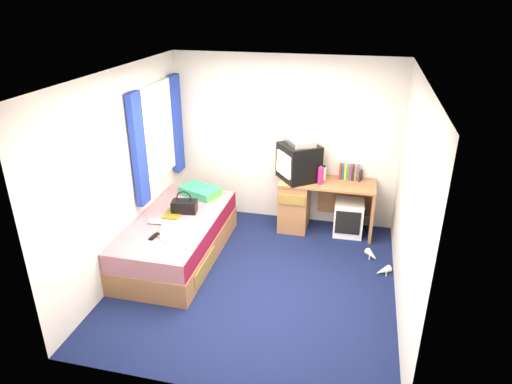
% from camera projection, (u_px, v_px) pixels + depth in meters
% --- Properties ---
extents(ground, '(3.40, 3.40, 0.00)m').
position_uv_depth(ground, '(256.00, 279.00, 5.44)').
color(ground, '#0C1438').
rests_on(ground, ground).
extents(room_shell, '(3.40, 3.40, 3.40)m').
position_uv_depth(room_shell, '(256.00, 166.00, 4.85)').
color(room_shell, white).
rests_on(room_shell, ground).
extents(bed, '(1.01, 2.00, 0.54)m').
position_uv_depth(bed, '(178.00, 238.00, 5.81)').
color(bed, '#A87146').
rests_on(bed, ground).
extents(pillow, '(0.61, 0.50, 0.12)m').
position_uv_depth(pillow, '(200.00, 191.00, 6.34)').
color(pillow, teal).
rests_on(pillow, bed).
extents(desk, '(1.30, 0.55, 0.75)m').
position_uv_depth(desk, '(307.00, 202.00, 6.47)').
color(desk, '#A87146').
rests_on(desk, ground).
extents(storage_cube, '(0.40, 0.40, 0.49)m').
position_uv_depth(storage_cube, '(348.00, 218.00, 6.38)').
color(storage_cube, white).
rests_on(storage_cube, ground).
extents(crt_tv, '(0.67, 0.68, 0.50)m').
position_uv_depth(crt_tv, '(299.00, 162.00, 6.26)').
color(crt_tv, black).
rests_on(crt_tv, desk).
extents(vcr, '(0.48, 0.53, 0.08)m').
position_uv_depth(vcr, '(300.00, 142.00, 6.14)').
color(vcr, '#B8B8BA').
rests_on(vcr, crt_tv).
extents(book_row, '(0.27, 0.13, 0.20)m').
position_uv_depth(book_row, '(349.00, 172.00, 6.32)').
color(book_row, maroon).
rests_on(book_row, desk).
extents(picture_frame, '(0.05, 0.12, 0.14)m').
position_uv_depth(picture_frame, '(361.00, 176.00, 6.27)').
color(picture_frame, black).
rests_on(picture_frame, desk).
extents(pink_water_bottle, '(0.09, 0.09, 0.23)m').
position_uv_depth(pink_water_bottle, '(320.00, 176.00, 6.14)').
color(pink_water_bottle, '#D71E64').
rests_on(pink_water_bottle, desk).
extents(aerosol_can, '(0.07, 0.07, 0.19)m').
position_uv_depth(aerosol_can, '(324.00, 174.00, 6.27)').
color(aerosol_can, white).
rests_on(aerosol_can, desk).
extents(handbag, '(0.34, 0.23, 0.29)m').
position_uv_depth(handbag, '(184.00, 206.00, 5.84)').
color(handbag, black).
rests_on(handbag, bed).
extents(towel, '(0.36, 0.33, 0.10)m').
position_uv_depth(towel, '(175.00, 229.00, 5.35)').
color(towel, silver).
rests_on(towel, bed).
extents(magazine, '(0.22, 0.29, 0.01)m').
position_uv_depth(magazine, '(173.00, 214.00, 5.81)').
color(magazine, gold).
rests_on(magazine, bed).
extents(water_bottle, '(0.20, 0.08, 0.07)m').
position_uv_depth(water_bottle, '(157.00, 222.00, 5.56)').
color(water_bottle, silver).
rests_on(water_bottle, bed).
extents(colour_swatch_fan, '(0.20, 0.19, 0.01)m').
position_uv_depth(colour_swatch_fan, '(163.00, 239.00, 5.23)').
color(colour_swatch_fan, gold).
rests_on(colour_swatch_fan, bed).
extents(remote_control, '(0.07, 0.17, 0.02)m').
position_uv_depth(remote_control, '(154.00, 236.00, 5.28)').
color(remote_control, black).
rests_on(remote_control, bed).
extents(window_assembly, '(0.11, 1.42, 1.40)m').
position_uv_depth(window_assembly, '(158.00, 135.00, 5.99)').
color(window_assembly, silver).
rests_on(window_assembly, room_shell).
extents(white_heels, '(0.33, 0.56, 0.09)m').
position_uv_depth(white_heels, '(377.00, 263.00, 5.70)').
color(white_heels, white).
rests_on(white_heels, ground).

